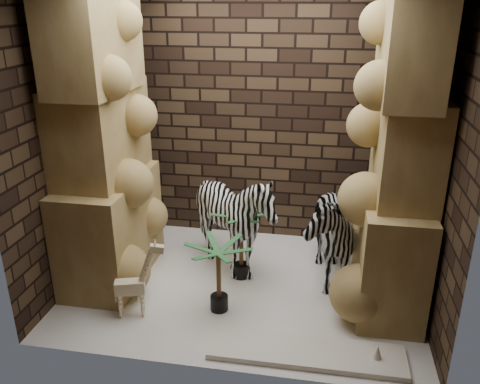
% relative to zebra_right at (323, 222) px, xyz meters
% --- Properties ---
extents(floor, '(3.50, 3.50, 0.00)m').
position_rel_zebra_right_xyz_m(floor, '(-0.78, -0.29, -0.66)').
color(floor, white).
rests_on(floor, ground).
extents(wall_back, '(3.50, 0.00, 3.50)m').
position_rel_zebra_right_xyz_m(wall_back, '(-0.78, 0.96, 0.84)').
color(wall_back, black).
rests_on(wall_back, ground).
extents(wall_front, '(3.50, 0.00, 3.50)m').
position_rel_zebra_right_xyz_m(wall_front, '(-0.78, -1.54, 0.84)').
color(wall_front, black).
rests_on(wall_front, ground).
extents(wall_left, '(0.00, 3.00, 3.00)m').
position_rel_zebra_right_xyz_m(wall_left, '(-2.53, -0.29, 0.84)').
color(wall_left, black).
rests_on(wall_left, ground).
extents(wall_right, '(0.00, 3.00, 3.00)m').
position_rel_zebra_right_xyz_m(wall_right, '(0.97, -0.29, 0.84)').
color(wall_right, black).
rests_on(wall_right, ground).
extents(rock_pillar_left, '(0.68, 1.30, 3.00)m').
position_rel_zebra_right_xyz_m(rock_pillar_left, '(-2.18, -0.29, 0.84)').
color(rock_pillar_left, tan).
rests_on(rock_pillar_left, floor).
extents(rock_pillar_right, '(0.58, 1.25, 3.00)m').
position_rel_zebra_right_xyz_m(rock_pillar_right, '(0.64, -0.29, 0.84)').
color(rock_pillar_right, tan).
rests_on(rock_pillar_right, floor).
extents(zebra_right, '(0.81, 1.22, 1.33)m').
position_rel_zebra_right_xyz_m(zebra_right, '(0.00, 0.00, 0.00)').
color(zebra_right, white).
rests_on(zebra_right, floor).
extents(zebra_left, '(1.02, 1.25, 1.11)m').
position_rel_zebra_right_xyz_m(zebra_left, '(-0.91, -0.03, -0.11)').
color(zebra_left, white).
rests_on(zebra_left, floor).
extents(giraffe_toy, '(0.43, 0.25, 0.79)m').
position_rel_zebra_right_xyz_m(giraffe_toy, '(-1.72, -0.97, -0.27)').
color(giraffe_toy, beige).
rests_on(giraffe_toy, floor).
extents(palm_front, '(0.36, 0.36, 0.80)m').
position_rel_zebra_right_xyz_m(palm_front, '(-0.83, -0.11, -0.26)').
color(palm_front, '#1E5321').
rests_on(palm_front, floor).
extents(palm_back, '(0.36, 0.36, 0.71)m').
position_rel_zebra_right_xyz_m(palm_back, '(-0.93, -0.74, -0.31)').
color(palm_back, '#1E5321').
rests_on(palm_back, floor).
extents(surfboard, '(1.64, 0.41, 0.05)m').
position_rel_zebra_right_xyz_m(surfboard, '(-0.08, -1.24, -0.64)').
color(surfboard, white).
rests_on(surfboard, floor).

